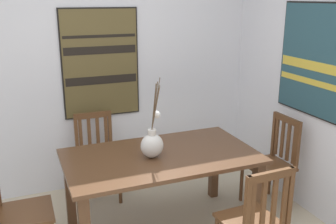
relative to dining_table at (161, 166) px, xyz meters
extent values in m
cube|color=silver|center=(-0.31, 1.22, 0.71)|extent=(6.40, 0.12, 2.70)
cube|color=#51331E|center=(0.00, 0.00, 0.10)|extent=(1.66, 0.95, 0.03)
cube|color=#51331E|center=(0.75, -0.39, -0.28)|extent=(0.08, 0.08, 0.72)
cube|color=#51331E|center=(-0.75, 0.39, -0.28)|extent=(0.08, 0.08, 0.72)
cube|color=#51331E|center=(0.75, 0.39, -0.28)|extent=(0.08, 0.08, 0.72)
ellipsoid|color=silver|center=(-0.09, -0.02, 0.22)|extent=(0.20, 0.17, 0.21)
cylinder|color=silver|center=(-0.09, -0.02, 0.34)|extent=(0.07, 0.07, 0.05)
cylinder|color=brown|center=(-0.07, -0.07, 0.55)|extent=(0.04, 0.10, 0.38)
cylinder|color=brown|center=(-0.04, 0.00, 0.54)|extent=(0.10, 0.05, 0.37)
cylinder|color=brown|center=(-0.08, -0.06, 0.57)|extent=(0.02, 0.09, 0.41)
cylinder|color=brown|center=(-0.07, -0.06, 0.57)|extent=(0.04, 0.07, 0.42)
cylinder|color=brown|center=(-0.06, -0.05, 0.59)|extent=(0.06, 0.06, 0.45)
sphere|color=white|center=(-0.04, -0.01, 0.49)|extent=(0.06, 0.06, 0.06)
cube|color=brown|center=(-0.40, 0.81, -0.20)|extent=(0.43, 0.43, 0.03)
cylinder|color=brown|center=(-0.22, 0.62, -0.43)|extent=(0.04, 0.04, 0.43)
cylinder|color=brown|center=(-0.58, 0.63, -0.43)|extent=(0.04, 0.04, 0.43)
cylinder|color=brown|center=(-0.21, 0.98, -0.43)|extent=(0.04, 0.04, 0.43)
cylinder|color=brown|center=(-0.57, 0.99, -0.43)|extent=(0.04, 0.04, 0.43)
cube|color=brown|center=(-0.21, 0.99, 0.04)|extent=(0.04, 0.04, 0.45)
cube|color=brown|center=(-0.57, 1.00, 0.04)|extent=(0.04, 0.04, 0.45)
cube|color=brown|center=(-0.39, 1.00, 0.23)|extent=(0.38, 0.04, 0.06)
cube|color=brown|center=(-0.26, 0.99, 0.02)|extent=(0.04, 0.02, 0.36)
cube|color=brown|center=(-0.35, 0.99, 0.02)|extent=(0.04, 0.02, 0.36)
cube|color=brown|center=(-0.44, 1.00, 0.02)|extent=(0.04, 0.02, 0.36)
cube|color=brown|center=(-0.53, 1.00, 0.02)|extent=(0.04, 0.02, 0.36)
cube|color=brown|center=(-1.15, 0.00, -0.20)|extent=(0.42, 0.42, 0.03)
cylinder|color=brown|center=(-0.96, 0.18, -0.43)|extent=(0.04, 0.04, 0.43)
cube|color=brown|center=(0.43, -0.77, -0.20)|extent=(0.43, 0.43, 0.03)
cube|color=brown|center=(0.25, -0.97, 0.06)|extent=(0.04, 0.04, 0.49)
cube|color=brown|center=(0.61, -0.96, 0.06)|extent=(0.04, 0.04, 0.49)
cube|color=brown|center=(0.43, -0.96, 0.27)|extent=(0.38, 0.04, 0.06)
cube|color=brown|center=(0.30, -0.97, 0.04)|extent=(0.04, 0.02, 0.40)
cube|color=brown|center=(0.39, -0.97, 0.04)|extent=(0.04, 0.02, 0.40)
cube|color=brown|center=(0.48, -0.96, 0.04)|extent=(0.04, 0.02, 0.40)
cube|color=brown|center=(0.57, -0.96, 0.04)|extent=(0.04, 0.02, 0.40)
cube|color=brown|center=(1.16, 0.02, -0.20)|extent=(0.43, 0.43, 0.03)
cylinder|color=brown|center=(0.98, -0.16, -0.43)|extent=(0.04, 0.04, 0.43)
cylinder|color=brown|center=(0.98, 0.20, -0.43)|extent=(0.04, 0.04, 0.43)
cylinder|color=brown|center=(1.34, -0.16, -0.43)|extent=(0.04, 0.04, 0.43)
cylinder|color=brown|center=(1.34, 0.20, -0.43)|extent=(0.04, 0.04, 0.43)
cube|color=brown|center=(1.35, -0.16, 0.05)|extent=(0.04, 0.04, 0.48)
cube|color=brown|center=(1.35, 0.20, 0.05)|extent=(0.04, 0.04, 0.48)
cube|color=brown|center=(1.35, 0.02, 0.26)|extent=(0.04, 0.38, 0.06)
cube|color=brown|center=(1.35, -0.12, 0.04)|extent=(0.02, 0.04, 0.39)
cube|color=brown|center=(1.35, -0.03, 0.04)|extent=(0.02, 0.04, 0.39)
cube|color=brown|center=(1.35, 0.07, 0.04)|extent=(0.02, 0.04, 0.39)
cube|color=brown|center=(1.35, 0.16, 0.04)|extent=(0.02, 0.04, 0.39)
cube|color=black|center=(-0.24, 1.16, 0.75)|extent=(0.83, 0.04, 1.16)
cube|color=brown|center=(-0.24, 1.13, 0.75)|extent=(0.80, 0.01, 1.13)
cube|color=black|center=(-0.24, 1.13, 0.57)|extent=(0.77, 0.00, 0.09)
cube|color=black|center=(-0.24, 1.13, 1.04)|extent=(0.77, 0.00, 0.03)
cube|color=black|center=(-0.24, 1.13, 0.89)|extent=(0.77, 0.00, 0.08)
cube|color=black|center=(1.49, -0.08, 0.87)|extent=(0.04, 0.83, 1.05)
cube|color=#284C56|center=(1.47, -0.08, 0.87)|extent=(0.01, 0.80, 1.02)
cube|color=gold|center=(1.46, -0.08, 0.67)|extent=(0.00, 0.77, 0.06)
cube|color=gold|center=(1.46, -0.08, 0.82)|extent=(0.00, 0.77, 0.09)
camera|label=1|loc=(-1.11, -2.90, 1.43)|focal=41.14mm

